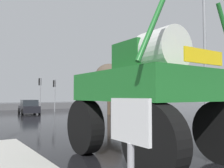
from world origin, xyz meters
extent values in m
plane|color=black|center=(0.00, 18.00, 0.00)|extent=(120.00, 120.00, 0.00)
cube|color=white|center=(-3.74, 1.12, 1.67)|extent=(0.04, 0.60, 0.44)
cube|color=black|center=(-3.71, 1.12, 1.67)|extent=(0.01, 0.36, 0.08)
cylinder|color=black|center=(-1.47, 6.55, 0.89)|extent=(0.50, 1.79, 1.79)
cylinder|color=black|center=(1.29, 6.59, 0.89)|extent=(0.50, 1.79, 1.79)
cylinder|color=black|center=(-1.42, 3.28, 0.89)|extent=(0.50, 1.79, 1.79)
cylinder|color=black|center=(1.34, 3.31, 0.89)|extent=(0.50, 1.79, 1.79)
cube|color=#1E6B28|center=(-0.06, 4.93, 2.20)|extent=(3.31, 4.02, 0.87)
cube|color=#1A5B22|center=(-0.07, 5.34, 3.14)|extent=(1.35, 1.34, 1.01)
cylinder|color=silver|center=(-0.06, 4.36, 3.27)|extent=(1.29, 1.27, 1.27)
cylinder|color=#1E6B28|center=(-1.50, 3.12, 3.57)|extent=(1.07, 0.14, 1.92)
cube|color=yellow|center=(-0.04, 2.91, 2.89)|extent=(1.49, 0.06, 0.36)
cube|color=black|center=(1.79, 26.19, 0.53)|extent=(2.10, 4.25, 0.70)
cube|color=#23282D|center=(1.77, 26.04, 1.20)|extent=(1.76, 2.25, 0.64)
cylinder|color=black|center=(1.08, 27.62, 0.30)|extent=(0.24, 0.61, 0.60)
cylinder|color=black|center=(2.77, 27.45, 0.30)|extent=(0.24, 0.61, 0.60)
cylinder|color=black|center=(0.81, 24.93, 0.30)|extent=(0.24, 0.61, 0.60)
cylinder|color=black|center=(2.50, 24.76, 0.30)|extent=(0.24, 0.61, 0.60)
cylinder|color=gray|center=(3.19, 8.73, 1.82)|extent=(0.11, 0.11, 3.65)
cube|color=black|center=(3.19, 8.95, 3.13)|extent=(0.24, 0.32, 0.84)
sphere|color=red|center=(3.19, 9.14, 3.40)|extent=(0.17, 0.17, 0.17)
sphere|color=#3C2403|center=(3.19, 9.14, 3.13)|extent=(0.17, 0.17, 0.17)
sphere|color=black|center=(3.19, 9.14, 2.86)|extent=(0.17, 0.17, 0.17)
cylinder|color=gray|center=(3.56, 28.07, 2.08)|extent=(0.11, 0.11, 4.16)
cube|color=black|center=(3.56, 28.28, 3.64)|extent=(0.24, 0.32, 0.84)
sphere|color=red|center=(3.56, 28.47, 3.91)|extent=(0.17, 0.17, 0.17)
sphere|color=#3C2403|center=(3.56, 28.47, 3.64)|extent=(0.17, 0.17, 0.17)
sphere|color=black|center=(3.56, 28.47, 3.37)|extent=(0.17, 0.17, 0.17)
cylinder|color=gray|center=(5.37, 28.07, 1.99)|extent=(0.11, 0.11, 3.99)
cube|color=black|center=(5.37, 28.28, 3.47)|extent=(0.24, 0.32, 0.84)
sphere|color=red|center=(5.37, 28.47, 3.74)|extent=(0.17, 0.17, 0.17)
sphere|color=#3C2403|center=(5.37, 28.47, 3.47)|extent=(0.17, 0.17, 0.17)
sphere|color=black|center=(5.37, 28.47, 3.20)|extent=(0.17, 0.17, 0.17)
cylinder|color=gray|center=(7.44, 8.22, 4.64)|extent=(0.18, 0.18, 9.29)
cylinder|color=#473828|center=(8.57, 20.68, 1.55)|extent=(0.35, 0.35, 3.10)
ellipsoid|color=brown|center=(8.57, 20.68, 4.11)|extent=(2.88, 2.88, 2.45)
camera|label=1|loc=(-5.21, -0.80, 1.91)|focal=38.96mm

